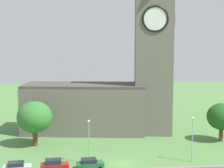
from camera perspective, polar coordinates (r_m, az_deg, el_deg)
The scene contains 9 objects.
ground_plane at distance 75.93m, azimuth 0.29°, elevation -8.78°, with size 200.00×200.00×0.00m, color #517F42.
church at distance 80.10m, azimuth 0.28°, elevation 0.13°, with size 34.46×14.29×36.14m.
car_silver at distance 59.62m, azimuth -14.83°, elevation -12.62°, with size 4.53×2.46×1.70m.
car_red at distance 59.01m, azimuth -9.14°, elevation -12.57°, with size 4.57×2.37×1.93m.
car_green at distance 59.39m, azimuth -3.53°, elevation -12.49°, with size 4.50×2.73×1.67m.
streetlamp_west_mid at distance 60.42m, azimuth -3.69°, elevation -8.06°, with size 0.44×0.44×7.51m.
streetlamp_central at distance 62.61m, azimuth 12.64°, elevation -7.50°, with size 0.44×0.44×7.86m.
tree_riverside_east at distance 71.74m, azimuth -12.17°, elevation -5.17°, with size 6.85×6.85×8.85m.
tree_by_tower at distance 76.77m, azimuth 17.00°, elevation -4.98°, with size 6.03×6.03×7.87m.
Camera 1 is at (-7.44, -57.69, 20.65)m, focal length 57.66 mm.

